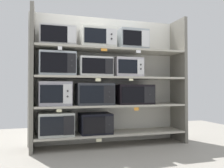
{
  "coord_description": "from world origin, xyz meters",
  "views": [
    {
      "loc": [
        -1.0,
        -3.39,
        0.85
      ],
      "look_at": [
        0.0,
        0.0,
        0.92
      ],
      "focal_mm": 37.36,
      "sensor_mm": 36.0,
      "label": 1
    }
  ],
  "objects_px": {
    "microwave_3": "(94,94)",
    "microwave_8": "(57,37)",
    "microwave_0": "(56,124)",
    "microwave_5": "(57,64)",
    "microwave_1": "(95,123)",
    "microwave_10": "(132,40)",
    "microwave_6": "(95,67)",
    "microwave_9": "(97,39)",
    "microwave_4": "(133,94)",
    "microwave_2": "(55,94)",
    "microwave_7": "(126,68)"
  },
  "relations": [
    {
      "from": "microwave_5",
      "to": "microwave_7",
      "type": "distance_m",
      "value": 1.04
    },
    {
      "from": "microwave_3",
      "to": "microwave_4",
      "type": "bearing_deg",
      "value": -0.0
    },
    {
      "from": "microwave_0",
      "to": "microwave_9",
      "type": "xyz_separation_m",
      "value": [
        0.59,
        0.0,
        1.24
      ]
    },
    {
      "from": "microwave_10",
      "to": "microwave_4",
      "type": "bearing_deg",
      "value": -0.99
    },
    {
      "from": "microwave_7",
      "to": "microwave_8",
      "type": "xyz_separation_m",
      "value": [
        -1.04,
        -0.0,
        0.41
      ]
    },
    {
      "from": "microwave_0",
      "to": "microwave_5",
      "type": "distance_m",
      "value": 0.85
    },
    {
      "from": "microwave_8",
      "to": "microwave_1",
      "type": "bearing_deg",
      "value": -0.0
    },
    {
      "from": "microwave_4",
      "to": "microwave_9",
      "type": "xyz_separation_m",
      "value": [
        -0.58,
        0.0,
        0.84
      ]
    },
    {
      "from": "microwave_2",
      "to": "microwave_7",
      "type": "relative_size",
      "value": 1.05
    },
    {
      "from": "microwave_10",
      "to": "microwave_2",
      "type": "bearing_deg",
      "value": -180.0
    },
    {
      "from": "microwave_3",
      "to": "microwave_8",
      "type": "height_order",
      "value": "microwave_8"
    },
    {
      "from": "microwave_3",
      "to": "microwave_10",
      "type": "distance_m",
      "value": 1.03
    },
    {
      "from": "microwave_1",
      "to": "microwave_10",
      "type": "distance_m",
      "value": 1.4
    },
    {
      "from": "microwave_5",
      "to": "microwave_7",
      "type": "bearing_deg",
      "value": 0.02
    },
    {
      "from": "microwave_5",
      "to": "microwave_9",
      "type": "height_order",
      "value": "microwave_9"
    },
    {
      "from": "microwave_1",
      "to": "microwave_8",
      "type": "distance_m",
      "value": 1.37
    },
    {
      "from": "microwave_7",
      "to": "microwave_8",
      "type": "relative_size",
      "value": 0.86
    },
    {
      "from": "microwave_4",
      "to": "microwave_9",
      "type": "relative_size",
      "value": 1.12
    },
    {
      "from": "microwave_9",
      "to": "microwave_0",
      "type": "bearing_deg",
      "value": -179.98
    },
    {
      "from": "microwave_1",
      "to": "microwave_6",
      "type": "relative_size",
      "value": 0.97
    },
    {
      "from": "microwave_0",
      "to": "microwave_10",
      "type": "bearing_deg",
      "value": 0.01
    },
    {
      "from": "microwave_0",
      "to": "microwave_2",
      "type": "relative_size",
      "value": 1.08
    },
    {
      "from": "microwave_1",
      "to": "microwave_8",
      "type": "height_order",
      "value": "microwave_8"
    },
    {
      "from": "microwave_6",
      "to": "microwave_7",
      "type": "distance_m",
      "value": 0.5
    },
    {
      "from": "microwave_6",
      "to": "microwave_0",
      "type": "bearing_deg",
      "value": 179.99
    },
    {
      "from": "microwave_7",
      "to": "microwave_10",
      "type": "relative_size",
      "value": 0.95
    },
    {
      "from": "microwave_7",
      "to": "microwave_9",
      "type": "relative_size",
      "value": 0.85
    },
    {
      "from": "microwave_5",
      "to": "microwave_0",
      "type": "bearing_deg",
      "value": 178.62
    },
    {
      "from": "microwave_1",
      "to": "microwave_4",
      "type": "height_order",
      "value": "microwave_4"
    },
    {
      "from": "microwave_2",
      "to": "microwave_9",
      "type": "relative_size",
      "value": 0.89
    },
    {
      "from": "microwave_2",
      "to": "microwave_7",
      "type": "distance_m",
      "value": 1.14
    },
    {
      "from": "microwave_2",
      "to": "microwave_4",
      "type": "distance_m",
      "value": 1.18
    },
    {
      "from": "microwave_1",
      "to": "microwave_10",
      "type": "relative_size",
      "value": 1.03
    },
    {
      "from": "microwave_0",
      "to": "microwave_1",
      "type": "distance_m",
      "value": 0.56
    },
    {
      "from": "microwave_5",
      "to": "microwave_9",
      "type": "xyz_separation_m",
      "value": [
        0.58,
        0.0,
        0.4
      ]
    },
    {
      "from": "microwave_10",
      "to": "microwave_7",
      "type": "bearing_deg",
      "value": -179.98
    },
    {
      "from": "microwave_1",
      "to": "microwave_6",
      "type": "height_order",
      "value": "microwave_6"
    },
    {
      "from": "microwave_2",
      "to": "microwave_0",
      "type": "bearing_deg",
      "value": -0.62
    },
    {
      "from": "microwave_0",
      "to": "microwave_5",
      "type": "bearing_deg",
      "value": -1.38
    },
    {
      "from": "microwave_0",
      "to": "microwave_5",
      "type": "relative_size",
      "value": 0.96
    },
    {
      "from": "microwave_9",
      "to": "microwave_3",
      "type": "bearing_deg",
      "value": -179.7
    },
    {
      "from": "microwave_0",
      "to": "microwave_6",
      "type": "height_order",
      "value": "microwave_6"
    },
    {
      "from": "microwave_5",
      "to": "microwave_10",
      "type": "distance_m",
      "value": 1.21
    },
    {
      "from": "microwave_6",
      "to": "microwave_9",
      "type": "height_order",
      "value": "microwave_9"
    },
    {
      "from": "microwave_9",
      "to": "microwave_10",
      "type": "relative_size",
      "value": 1.12
    },
    {
      "from": "microwave_2",
      "to": "microwave_1",
      "type": "bearing_deg",
      "value": -0.04
    },
    {
      "from": "microwave_4",
      "to": "microwave_6",
      "type": "height_order",
      "value": "microwave_6"
    },
    {
      "from": "microwave_9",
      "to": "microwave_1",
      "type": "bearing_deg",
      "value": -179.24
    },
    {
      "from": "microwave_2",
      "to": "microwave_10",
      "type": "relative_size",
      "value": 0.99
    },
    {
      "from": "microwave_2",
      "to": "microwave_7",
      "type": "bearing_deg",
      "value": 0.0
    }
  ]
}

